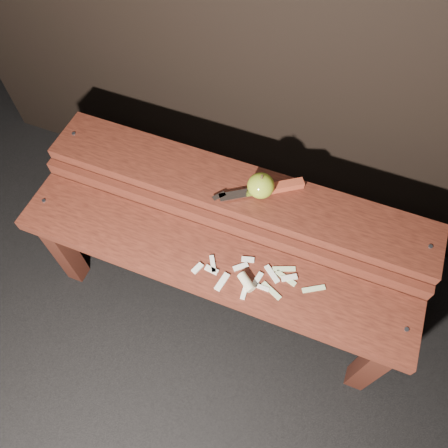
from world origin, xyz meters
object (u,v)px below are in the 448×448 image
(bench_rear_tier, at_px, (236,203))
(knife, at_px, (273,188))
(bench_front_tier, at_px, (209,273))
(apple, at_px, (261,186))

(bench_rear_tier, xyz_separation_m, knife, (0.10, 0.03, 0.10))
(bench_front_tier, distance_m, knife, 0.32)
(bench_front_tier, relative_size, bench_rear_tier, 1.00)
(apple, bearing_deg, knife, 34.73)
(bench_front_tier, relative_size, knife, 5.03)
(bench_front_tier, xyz_separation_m, knife, (0.10, 0.25, 0.16))
(apple, height_order, knife, apple)
(bench_front_tier, distance_m, bench_rear_tier, 0.23)
(bench_rear_tier, distance_m, knife, 0.14)
(bench_rear_tier, bearing_deg, bench_front_tier, -90.00)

